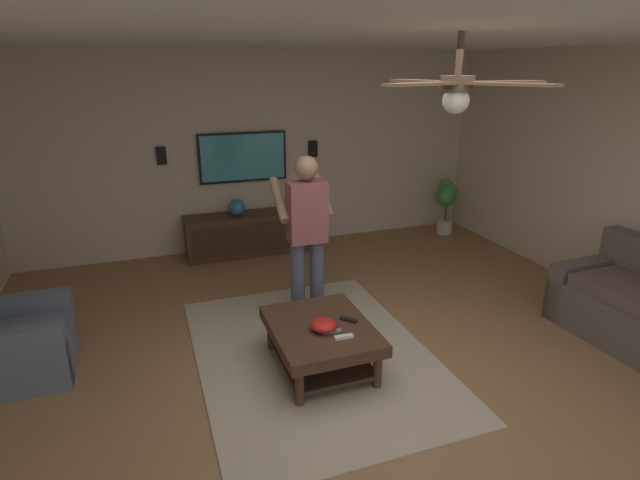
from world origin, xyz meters
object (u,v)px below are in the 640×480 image
object	(u,v)px
remote_white	(344,337)
wall_speaker_right	(161,156)
coffee_table	(321,336)
bowl	(324,325)
wall_speaker_left	(313,149)
armchair	(12,345)
ceiling_fan	(459,88)
vase_round	(237,207)
remote_black	(349,319)
media_console	(250,234)
potted_plant_tall	(446,199)
remote_grey	(332,332)
tv	(243,157)
person_standing	(307,229)

from	to	relation	value
remote_white	wall_speaker_right	size ratio (longest dim) A/B	0.68
coffee_table	bowl	distance (m)	0.18
bowl	wall_speaker_left	xyz separation A→B (m)	(3.23, -1.03, 0.87)
armchair	remote_white	distance (m)	2.68
ceiling_fan	vase_round	bearing A→B (deg)	10.70
remote_white	wall_speaker_left	xyz separation A→B (m)	(3.40, -0.92, 0.91)
remote_black	wall_speaker_right	xyz separation A→B (m)	(3.15, 1.24, 0.93)
media_console	ceiling_fan	world-z (taller)	ceiling_fan
coffee_table	wall_speaker_left	size ratio (longest dim) A/B	4.55
coffee_table	remote_white	xyz separation A→B (m)	(-0.26, -0.10, 0.12)
potted_plant_tall	wall_speaker_left	xyz separation A→B (m)	(0.42, 1.95, 0.78)
remote_grey	wall_speaker_right	distance (m)	3.57
potted_plant_tall	remote_white	bearing A→B (deg)	136.07
bowl	remote_grey	bearing A→B (deg)	-140.49
media_console	potted_plant_tall	world-z (taller)	potted_plant_tall
armchair	remote_black	size ratio (longest dim) A/B	5.51
ceiling_fan	remote_white	bearing A→B (deg)	40.04
bowl	remote_white	xyz separation A→B (m)	(-0.17, -0.11, -0.04)
media_console	vase_round	xyz separation A→B (m)	(-0.01, 0.17, 0.39)
potted_plant_tall	vase_round	distance (m)	3.10
remote_black	vase_round	xyz separation A→B (m)	(2.89, 0.37, 0.25)
tv	remote_grey	distance (m)	3.39
tv	vase_round	size ratio (longest dim) A/B	5.30
coffee_table	wall_speaker_left	distance (m)	3.46
potted_plant_tall	vase_round	size ratio (longest dim) A/B	3.80
coffee_table	wall_speaker_right	world-z (taller)	wall_speaker_right
potted_plant_tall	bowl	xyz separation A→B (m)	(-2.81, 2.98, -0.09)
person_standing	ceiling_fan	bearing A→B (deg)	-166.28
vase_round	wall_speaker_right	bearing A→B (deg)	72.79
bowl	ceiling_fan	xyz separation A→B (m)	(-0.73, -0.57, 1.84)
coffee_table	wall_speaker_right	distance (m)	3.46
ceiling_fan	potted_plant_tall	bearing A→B (deg)	-34.18
armchair	media_console	distance (m)	3.23
coffee_table	ceiling_fan	size ratio (longest dim) A/B	0.84
bowl	wall_speaker_right	size ratio (longest dim) A/B	0.97
potted_plant_tall	remote_white	xyz separation A→B (m)	(-2.98, 2.87, -0.13)
remote_white	vase_round	world-z (taller)	vase_round
remote_white	ceiling_fan	size ratio (longest dim) A/B	0.13
potted_plant_tall	remote_black	xyz separation A→B (m)	(-2.73, 2.72, -0.13)
remote_white	remote_black	xyz separation A→B (m)	(0.25, -0.14, 0.00)
bowl	person_standing	bearing A→B (deg)	-10.64
remote_black	person_standing	bearing A→B (deg)	145.10
remote_black	ceiling_fan	bearing A→B (deg)	-17.36
armchair	person_standing	size ratio (longest dim) A/B	0.50
media_console	potted_plant_tall	distance (m)	2.95
bowl	remote_white	distance (m)	0.20
armchair	remote_black	distance (m)	2.74
remote_grey	wall_speaker_right	world-z (taller)	wall_speaker_right
wall_speaker_right	ceiling_fan	size ratio (longest dim) A/B	0.19
media_console	ceiling_fan	distance (m)	4.25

